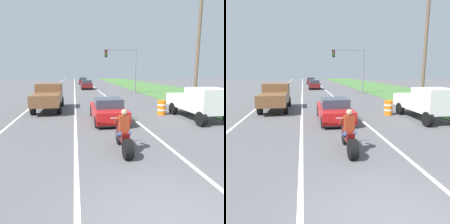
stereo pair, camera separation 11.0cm
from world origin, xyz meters
TOP-DOWN VIEW (x-y plane):
  - lane_stripe_left_solid at (-5.40, 20.00)m, footprint 0.14×120.00m
  - lane_stripe_right_solid at (1.80, 20.00)m, footprint 0.14×120.00m
  - lane_stripe_centre_dashed at (-1.80, 20.00)m, footprint 0.14×120.00m
  - grass_verge_right at (11.92, 20.00)m, footprint 10.00×120.00m
  - motorcycle_with_rider at (-0.06, 3.91)m, footprint 0.70×2.21m
  - sports_car_red at (0.14, 9.09)m, footprint 1.84×4.30m
  - pickup_truck_left_lane_brown at (-3.75, 13.30)m, footprint 2.02×4.80m
  - pickup_truck_right_shoulder_white at (5.76, 8.63)m, footprint 2.02×4.80m
  - traffic_light_mast_near at (4.80, 24.19)m, footprint 4.35×0.34m
  - utility_pole_roadside at (7.56, 12.11)m, footprint 0.24×0.24m
  - construction_barrel_nearest at (4.01, 10.18)m, footprint 0.58×0.58m
  - distant_car_far_ahead at (0.16, 32.16)m, footprint 1.80×4.00m
  - distant_car_further_ahead at (0.11, 46.12)m, footprint 1.80×4.00m

SIDE VIEW (x-z plane):
  - lane_stripe_left_solid at x=-5.40m, z-range 0.00..0.01m
  - lane_stripe_right_solid at x=1.80m, z-range 0.00..0.01m
  - lane_stripe_centre_dashed at x=-1.80m, z-range 0.00..0.01m
  - grass_verge_right at x=11.92m, z-range 0.00..0.06m
  - construction_barrel_nearest at x=4.01m, z-range 0.00..1.00m
  - motorcycle_with_rider at x=-0.06m, z-range -0.22..1.40m
  - sports_car_red at x=0.14m, z-range -0.05..1.31m
  - distant_car_far_ahead at x=0.16m, z-range 0.02..1.52m
  - distant_car_further_ahead at x=0.11m, z-range 0.02..1.52m
  - pickup_truck_left_lane_brown at x=-3.75m, z-range 0.12..2.10m
  - pickup_truck_right_shoulder_white at x=5.76m, z-range 0.12..2.10m
  - traffic_light_mast_near at x=4.80m, z-range 0.98..6.98m
  - utility_pole_roadside at x=7.56m, z-range 0.00..8.68m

